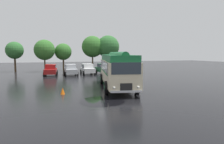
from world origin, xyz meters
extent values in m
plane|color=black|center=(0.00, 0.00, 0.00)|extent=(120.00, 120.00, 0.00)
cube|color=beige|center=(0.66, -0.02, 1.60)|extent=(4.45, 10.30, 2.10)
cube|color=#196B38|center=(0.66, -0.02, 2.93)|extent=(4.22, 10.06, 0.56)
cylinder|color=#196B38|center=(0.66, -0.02, 3.19)|extent=(2.49, 9.43, 0.60)
cube|color=#2D3842|center=(1.96, 0.02, 2.17)|extent=(1.64, 7.85, 0.84)
cube|color=#2D3842|center=(-0.52, 0.52, 2.17)|extent=(1.64, 7.85, 0.84)
cube|color=#196B38|center=(1.94, -0.08, 1.63)|extent=(1.67, 8.04, 0.12)
cube|color=#196B38|center=(-0.53, 0.43, 1.63)|extent=(1.67, 8.04, 0.12)
cube|color=#2D3842|center=(-0.34, -4.94, 2.27)|extent=(2.16, 0.48, 0.88)
cube|color=black|center=(-0.34, -4.94, 0.90)|extent=(0.89, 0.24, 0.56)
cube|color=silver|center=(-0.35, -4.96, 0.57)|extent=(2.35, 0.57, 0.16)
sphere|color=white|center=(0.54, -5.13, 0.87)|extent=(0.22, 0.22, 0.22)
sphere|color=white|center=(-1.23, -4.77, 0.87)|extent=(0.22, 0.22, 0.22)
cylinder|color=black|center=(1.32, -3.32, 0.55)|extent=(0.49, 1.13, 1.10)
cylinder|color=#196B38|center=(1.32, -3.32, 0.55)|extent=(0.39, 0.44, 0.39)
cylinder|color=black|center=(-1.23, -2.80, 0.55)|extent=(0.49, 1.13, 1.10)
cylinder|color=#196B38|center=(-1.23, -2.80, 0.55)|extent=(0.39, 0.44, 0.39)
cylinder|color=black|center=(2.52, 2.56, 0.55)|extent=(0.49, 1.13, 1.10)
cylinder|color=#196B38|center=(2.52, 2.56, 0.55)|extent=(0.39, 0.44, 0.39)
cylinder|color=black|center=(-0.03, 3.08, 0.55)|extent=(0.49, 1.13, 1.10)
cylinder|color=#196B38|center=(-0.03, 3.08, 0.55)|extent=(0.39, 0.44, 0.39)
cube|color=maroon|center=(-5.28, 13.34, 0.67)|extent=(2.08, 4.34, 0.70)
cube|color=maroon|center=(-5.27, 13.49, 1.34)|extent=(1.69, 2.31, 0.64)
cube|color=#2D3842|center=(-4.52, 13.42, 1.34)|extent=(0.20, 1.93, 0.50)
cube|color=#2D3842|center=(-6.03, 13.56, 1.34)|extent=(0.20, 1.93, 0.50)
cylinder|color=black|center=(-4.53, 11.97, 0.32)|extent=(0.26, 0.66, 0.64)
cylinder|color=black|center=(-6.28, 12.13, 0.32)|extent=(0.26, 0.66, 0.64)
cylinder|color=black|center=(-4.29, 14.56, 0.32)|extent=(0.26, 0.66, 0.64)
cylinder|color=black|center=(-6.04, 14.72, 0.32)|extent=(0.26, 0.66, 0.64)
cube|color=#B7BABF|center=(-2.35, 12.69, 0.67)|extent=(1.78, 4.23, 0.70)
cube|color=#B7BABF|center=(-2.35, 12.84, 1.34)|extent=(1.54, 2.21, 0.64)
cube|color=#2D3842|center=(-1.59, 12.83, 1.34)|extent=(0.06, 1.93, 0.50)
cube|color=#2D3842|center=(-3.10, 12.85, 1.34)|extent=(0.06, 1.93, 0.50)
cylinder|color=black|center=(-1.49, 11.37, 0.32)|extent=(0.21, 0.64, 0.64)
cylinder|color=black|center=(-3.25, 11.40, 0.32)|extent=(0.21, 0.64, 0.64)
cylinder|color=black|center=(-1.44, 13.97, 0.32)|extent=(0.21, 0.64, 0.64)
cylinder|color=black|center=(-3.20, 14.01, 0.32)|extent=(0.21, 0.64, 0.64)
cube|color=silver|center=(0.40, 13.35, 0.67)|extent=(1.71, 4.21, 0.70)
cube|color=silver|center=(0.40, 13.50, 1.34)|extent=(1.50, 2.19, 0.64)
cube|color=#2D3842|center=(1.16, 13.49, 1.34)|extent=(0.03, 1.93, 0.50)
cube|color=#2D3842|center=(-0.35, 13.50, 1.34)|extent=(0.03, 1.93, 0.50)
cylinder|color=black|center=(1.28, 12.04, 0.32)|extent=(0.20, 0.64, 0.64)
cylinder|color=black|center=(-0.48, 12.05, 0.32)|extent=(0.20, 0.64, 0.64)
cylinder|color=black|center=(1.29, 14.64, 0.32)|extent=(0.20, 0.64, 0.64)
cylinder|color=black|center=(-0.47, 14.65, 0.32)|extent=(0.20, 0.64, 0.64)
cube|color=#144C28|center=(3.08, 13.00, 0.67)|extent=(2.28, 4.40, 0.70)
cube|color=#144C28|center=(3.06, 13.15, 1.34)|extent=(1.79, 2.37, 0.64)
cube|color=#2D3842|center=(3.81, 13.26, 1.34)|extent=(0.30, 1.92, 0.50)
cube|color=#2D3842|center=(2.31, 13.04, 1.34)|extent=(0.30, 1.92, 0.50)
cylinder|color=black|center=(4.14, 11.84, 0.32)|extent=(0.29, 0.66, 0.64)
cylinder|color=black|center=(2.40, 11.59, 0.32)|extent=(0.29, 0.66, 0.64)
cylinder|color=black|center=(3.77, 14.41, 0.32)|extent=(0.29, 0.66, 0.64)
cylinder|color=black|center=(2.03, 14.17, 0.32)|extent=(0.29, 0.66, 0.64)
cube|color=navy|center=(6.07, 13.64, 1.45)|extent=(2.18, 4.03, 2.10)
cube|color=navy|center=(6.20, 10.74, 1.20)|extent=(1.98, 1.83, 1.60)
cube|color=#2D3842|center=(6.24, 9.86, 1.48)|extent=(1.70, 0.11, 0.72)
cylinder|color=black|center=(7.23, 10.85, 0.40)|extent=(0.28, 0.81, 0.80)
cylinder|color=black|center=(5.16, 10.75, 0.40)|extent=(0.28, 0.81, 0.80)
cylinder|color=black|center=(7.07, 14.41, 0.40)|extent=(0.28, 0.81, 0.80)
cylinder|color=black|center=(4.99, 14.32, 0.40)|extent=(0.28, 0.81, 0.80)
cylinder|color=#4C3823|center=(-11.26, 21.30, 1.36)|extent=(0.33, 0.33, 2.72)
sphere|color=#2D662D|center=(-11.26, 21.30, 3.88)|extent=(3.10, 3.10, 3.10)
sphere|color=#2D662D|center=(-11.60, 21.29, 3.79)|extent=(2.00, 2.00, 2.00)
cylinder|color=#4C3823|center=(-6.15, 19.75, 1.29)|extent=(0.25, 0.25, 2.58)
sphere|color=#336B28|center=(-6.15, 19.75, 3.96)|extent=(3.68, 3.68, 3.68)
sphere|color=#336B28|center=(-6.04, 19.77, 4.15)|extent=(2.73, 2.73, 2.73)
cylinder|color=#4C3823|center=(-2.78, 21.04, 1.22)|extent=(0.30, 0.30, 2.44)
sphere|color=#336B28|center=(-2.78, 21.04, 3.64)|extent=(3.19, 3.19, 3.19)
sphere|color=#336B28|center=(-2.24, 20.97, 3.48)|extent=(1.80, 1.80, 1.80)
cylinder|color=#4C3823|center=(2.95, 21.00, 1.53)|extent=(0.28, 0.28, 3.07)
sphere|color=#336B28|center=(2.95, 21.00, 4.67)|extent=(4.27, 4.27, 4.27)
sphere|color=#336B28|center=(2.86, 21.01, 4.72)|extent=(2.52, 2.52, 2.52)
cylinder|color=#4C3823|center=(6.02, 20.40, 1.49)|extent=(0.39, 0.39, 2.97)
sphere|color=#2D662D|center=(6.02, 20.40, 4.66)|extent=(4.52, 4.52, 4.52)
sphere|color=#2D662D|center=(5.69, 20.72, 4.74)|extent=(2.79, 2.79, 2.79)
cone|color=orange|center=(-4.65, -1.67, 0.28)|extent=(0.36, 0.36, 0.55)
cylinder|color=black|center=(-2.20, -5.00, 0.00)|extent=(3.22, 3.22, 0.01)
camera|label=1|loc=(-5.82, -18.32, 3.37)|focal=32.00mm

